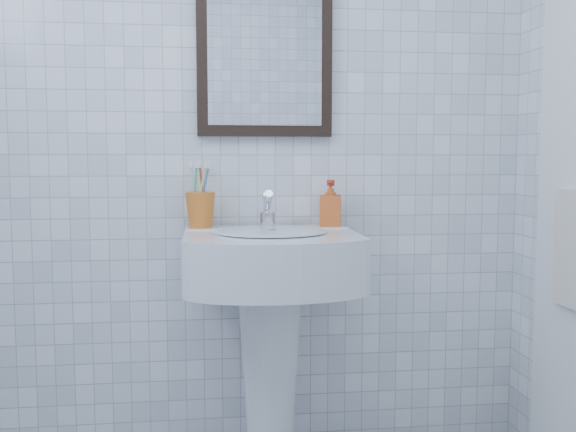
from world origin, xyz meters
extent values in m
cube|color=white|center=(0.00, 1.20, 1.25)|extent=(2.20, 0.02, 2.50)
cone|color=white|center=(0.10, 1.01, 0.37)|extent=(0.23, 0.23, 0.74)
cube|color=white|center=(0.10, 0.96, 0.81)|extent=(0.59, 0.42, 0.18)
cube|color=white|center=(0.10, 1.12, 0.89)|extent=(0.59, 0.11, 0.03)
cylinder|color=white|center=(0.10, 0.93, 0.91)|extent=(0.37, 0.37, 0.01)
cylinder|color=silver|center=(0.10, 1.10, 0.94)|extent=(0.06, 0.06, 0.06)
cylinder|color=silver|center=(0.10, 1.08, 1.00)|extent=(0.03, 0.11, 0.09)
cylinder|color=silver|center=(0.10, 1.12, 0.98)|extent=(0.04, 0.06, 0.10)
imported|color=red|center=(0.33, 1.12, 0.99)|extent=(0.09, 0.09, 0.17)
cube|color=black|center=(0.10, 1.18, 1.55)|extent=(0.50, 0.04, 0.62)
cube|color=silver|center=(0.10, 1.16, 1.55)|extent=(0.42, 0.00, 0.54)
cube|color=white|center=(1.04, 0.69, 0.87)|extent=(0.03, 0.16, 0.38)
camera|label=1|loc=(-0.12, -1.22, 1.16)|focal=40.00mm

